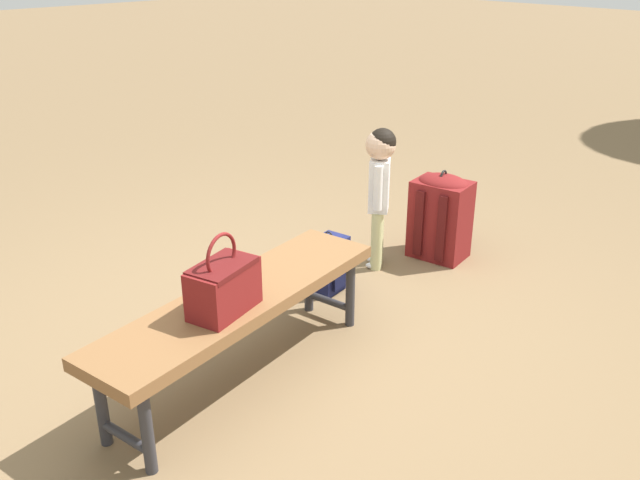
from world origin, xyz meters
TOP-DOWN VIEW (x-y plane):
  - ground_plane at (0.00, 0.00)m, footprint 40.00×40.00m
  - park_bench at (-0.35, -0.17)m, footprint 1.64×0.65m
  - handbag at (-0.50, -0.25)m, footprint 0.36×0.26m
  - child_standing at (1.03, 0.19)m, footprint 0.21×0.19m
  - backpack_large at (1.44, 0.01)m, footprint 0.35×0.39m
  - backpack_small at (0.58, 0.19)m, footprint 0.25×0.22m

SIDE VIEW (x-z plane):
  - ground_plane at x=0.00m, z-range 0.00..0.00m
  - backpack_small at x=0.58m, z-range 0.00..0.38m
  - backpack_large at x=1.44m, z-range 0.00..0.60m
  - park_bench at x=-0.35m, z-range 0.17..0.62m
  - handbag at x=-0.50m, z-range 0.39..0.76m
  - child_standing at x=1.03m, z-range 0.15..1.06m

